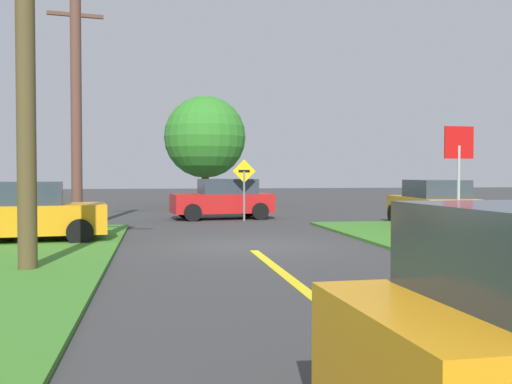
{
  "coord_description": "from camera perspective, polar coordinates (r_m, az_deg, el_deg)",
  "views": [
    {
      "loc": [
        -2.28,
        -14.8,
        1.82
      ],
      "look_at": [
        0.82,
        3.56,
        1.25
      ],
      "focal_mm": 41.65,
      "sensor_mm": 36.0,
      "label": 1
    }
  ],
  "objects": [
    {
      "name": "car_on_crossroad",
      "position": [
        21.29,
        16.54,
        -1.07
      ],
      "size": [
        2.23,
        4.4,
        1.62
      ],
      "rotation": [
        0.0,
        0.0,
        1.49
      ],
      "color": "orange",
      "rests_on": "ground"
    },
    {
      "name": "car_approaching_junction",
      "position": [
        24.06,
        -3.16,
        -0.69
      ],
      "size": [
        4.18,
        2.38,
        1.62
      ],
      "rotation": [
        0.0,
        0.0,
        3.26
      ],
      "color": "red",
      "rests_on": "ground"
    },
    {
      "name": "utility_pole_mid",
      "position": [
        20.73,
        -16.88,
        7.5
      ],
      "size": [
        1.79,
        0.42,
        7.69
      ],
      "color": "brown",
      "rests_on": "ground"
    },
    {
      "name": "lane_stripe_center",
      "position": [
        7.39,
        8.87,
        -12.46
      ],
      "size": [
        0.2,
        14.0,
        0.01
      ],
      "primitive_type": "cube",
      "color": "yellow",
      "rests_on": "ground"
    },
    {
      "name": "ground_plane",
      "position": [
        15.08,
        -0.83,
        -5.19
      ],
      "size": [
        120.0,
        120.0,
        0.0
      ],
      "primitive_type": "plane",
      "color": "#373737"
    },
    {
      "name": "oak_tree_left",
      "position": [
        33.28,
        -4.91,
        5.27
      ],
      "size": [
        4.54,
        4.54,
        6.15
      ],
      "color": "brown",
      "rests_on": "ground"
    },
    {
      "name": "utility_pole_near",
      "position": [
        11.79,
        -21.25,
        10.68
      ],
      "size": [
        1.79,
        0.45,
        7.17
      ],
      "color": "#4E3F24",
      "rests_on": "ground"
    },
    {
      "name": "stop_sign",
      "position": [
        14.42,
        18.9,
        2.56
      ],
      "size": [
        0.74,
        0.1,
        2.92
      ],
      "rotation": [
        0.0,
        0.0,
        3.22
      ],
      "color": "#9EA0A8",
      "rests_on": "ground"
    },
    {
      "name": "parked_car_near_building",
      "position": [
        16.74,
        -21.7,
        -1.85
      ],
      "size": [
        4.48,
        2.61,
        1.62
      ],
      "rotation": [
        0.0,
        0.0,
        0.13
      ],
      "color": "orange",
      "rests_on": "ground"
    },
    {
      "name": "direction_sign",
      "position": [
        22.91,
        -1.15,
        0.89
      ],
      "size": [
        0.9,
        0.11,
        2.38
      ],
      "color": "slate",
      "rests_on": "ground"
    }
  ]
}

